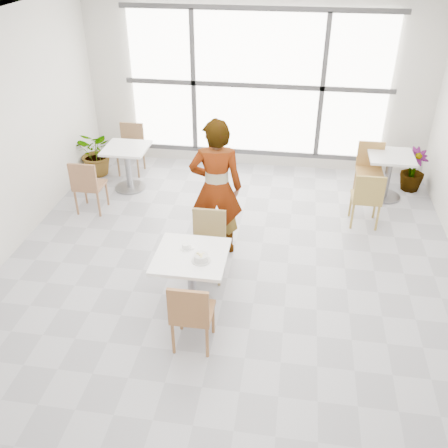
# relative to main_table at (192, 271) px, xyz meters

# --- Properties ---
(floor) EXTENTS (7.00, 7.00, 0.00)m
(floor) POSITION_rel_main_table_xyz_m (0.33, 0.60, -0.52)
(floor) COLOR #9E9EA5
(floor) RESTS_ON ground
(ceiling) EXTENTS (7.00, 7.00, 0.00)m
(ceiling) POSITION_rel_main_table_xyz_m (0.33, 0.60, 2.48)
(ceiling) COLOR white
(ceiling) RESTS_ON ground
(wall_back) EXTENTS (6.00, 0.00, 6.00)m
(wall_back) POSITION_rel_main_table_xyz_m (0.33, 4.10, 0.98)
(wall_back) COLOR silver
(wall_back) RESTS_ON ground
(window) EXTENTS (4.60, 0.07, 2.52)m
(window) POSITION_rel_main_table_xyz_m (0.33, 4.03, 0.98)
(window) COLOR white
(window) RESTS_ON ground
(main_table) EXTENTS (0.80, 0.80, 0.75)m
(main_table) POSITION_rel_main_table_xyz_m (0.00, 0.00, 0.00)
(main_table) COLOR white
(main_table) RESTS_ON ground
(chair_near) EXTENTS (0.42, 0.42, 0.87)m
(chair_near) POSITION_rel_main_table_xyz_m (0.13, -0.65, -0.02)
(chair_near) COLOR #936038
(chair_near) RESTS_ON ground
(chair_far) EXTENTS (0.42, 0.42, 0.87)m
(chair_far) POSITION_rel_main_table_xyz_m (0.06, 0.70, -0.02)
(chair_far) COLOR olive
(chair_far) RESTS_ON ground
(oatmeal_bowl) EXTENTS (0.21, 0.21, 0.10)m
(oatmeal_bowl) POSITION_rel_main_table_xyz_m (0.13, -0.10, 0.27)
(oatmeal_bowl) COLOR silver
(oatmeal_bowl) RESTS_ON main_table
(coffee_cup) EXTENTS (0.16, 0.13, 0.07)m
(coffee_cup) POSITION_rel_main_table_xyz_m (-0.08, 0.10, 0.26)
(coffee_cup) COLOR white
(coffee_cup) RESTS_ON main_table
(person) EXTENTS (0.75, 0.55, 1.89)m
(person) POSITION_rel_main_table_xyz_m (0.08, 1.23, 0.42)
(person) COLOR black
(person) RESTS_ON ground
(bg_table_left) EXTENTS (0.70, 0.70, 0.75)m
(bg_table_left) POSITION_rel_main_table_xyz_m (-1.67, 2.81, -0.04)
(bg_table_left) COLOR white
(bg_table_left) RESTS_ON ground
(bg_table_right) EXTENTS (0.70, 0.70, 0.75)m
(bg_table_right) POSITION_rel_main_table_xyz_m (2.57, 3.13, -0.04)
(bg_table_right) COLOR silver
(bg_table_right) RESTS_ON ground
(bg_chair_left_near) EXTENTS (0.42, 0.42, 0.87)m
(bg_chair_left_near) POSITION_rel_main_table_xyz_m (-2.02, 1.93, -0.02)
(bg_chair_left_near) COLOR #8A5E3E
(bg_chair_left_near) RESTS_ON ground
(bg_chair_left_far) EXTENTS (0.42, 0.42, 0.87)m
(bg_chair_left_far) POSITION_rel_main_table_xyz_m (-1.83, 3.48, -0.02)
(bg_chair_left_far) COLOR olive
(bg_chair_left_far) RESTS_ON ground
(bg_chair_right_near) EXTENTS (0.42, 0.42, 0.87)m
(bg_chair_right_near) POSITION_rel_main_table_xyz_m (2.14, 2.16, -0.02)
(bg_chair_right_near) COLOR olive
(bg_chair_right_near) RESTS_ON ground
(bg_chair_right_far) EXTENTS (0.42, 0.42, 0.87)m
(bg_chair_right_far) POSITION_rel_main_table_xyz_m (2.28, 3.24, -0.02)
(bg_chair_right_far) COLOR #9F7138
(bg_chair_right_far) RESTS_ON ground
(plant_left) EXTENTS (0.92, 0.85, 0.83)m
(plant_left) POSITION_rel_main_table_xyz_m (-2.37, 3.25, -0.11)
(plant_left) COLOR #5D8B49
(plant_left) RESTS_ON ground
(plant_right) EXTENTS (0.49, 0.49, 0.72)m
(plant_right) POSITION_rel_main_table_xyz_m (3.03, 3.48, -0.16)
(plant_right) COLOR #618649
(plant_right) RESTS_ON ground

